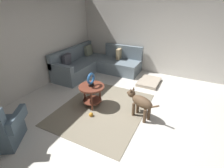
{
  "coord_description": "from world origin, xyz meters",
  "views": [
    {
      "loc": [
        -2.67,
        -0.95,
        2.33
      ],
      "look_at": [
        0.45,
        0.6,
        0.55
      ],
      "focal_mm": 26.68,
      "sensor_mm": 36.0,
      "label": 1
    }
  ],
  "objects": [
    {
      "name": "dog_toy_ball",
      "position": [
        -0.22,
        0.79,
        0.05
      ],
      "size": [
        0.1,
        0.1,
        0.1
      ],
      "primitive_type": "sphere",
      "color": "orange",
      "rests_on": "ground_plane"
    },
    {
      "name": "area_rug",
      "position": [
        0.15,
        0.7,
        0.01
      ],
      "size": [
        2.3,
        1.9,
        0.01
      ],
      "primitive_type": "cube",
      "color": "gray",
      "rests_on": "ground_plane"
    },
    {
      "name": "wall_right",
      "position": [
        2.94,
        0.0,
        1.35
      ],
      "size": [
        0.12,
        6.0,
        2.7
      ],
      "primitive_type": "cube",
      "color": "silver",
      "rests_on": "ground_plane"
    },
    {
      "name": "torus_sculpture",
      "position": [
        0.16,
        0.99,
        0.71
      ],
      "size": [
        0.28,
        0.08,
        0.33
      ],
      "color": "black",
      "rests_on": "side_table"
    },
    {
      "name": "sectional_couch",
      "position": [
        1.99,
        2.01,
        0.29
      ],
      "size": [
        2.2,
        2.25,
        0.88
      ],
      "color": "slate",
      "rests_on": "ground_plane"
    },
    {
      "name": "side_table",
      "position": [
        0.16,
        0.99,
        0.42
      ],
      "size": [
        0.6,
        0.6,
        0.54
      ],
      "color": "brown",
      "rests_on": "ground_plane"
    },
    {
      "name": "wall_back",
      "position": [
        0.0,
        2.94,
        1.35
      ],
      "size": [
        6.0,
        0.12,
        2.7
      ],
      "primitive_type": "cube",
      "color": "silver",
      "rests_on": "ground_plane"
    },
    {
      "name": "dog",
      "position": [
        0.26,
        -0.17,
        0.38
      ],
      "size": [
        0.4,
        0.81,
        0.63
      ],
      "rotation": [
        0.0,
        0.0,
        5.9
      ],
      "color": "brown",
      "rests_on": "ground_plane"
    },
    {
      "name": "dog_bed_mat",
      "position": [
        1.98,
        0.08,
        0.04
      ],
      "size": [
        0.8,
        0.6,
        0.09
      ],
      "primitive_type": "cube",
      "color": "#B2A38E",
      "rests_on": "ground_plane"
    },
    {
      "name": "ground_plane",
      "position": [
        0.0,
        0.0,
        -0.05
      ],
      "size": [
        6.0,
        6.0,
        0.1
      ],
      "primitive_type": "cube",
      "color": "silver"
    }
  ]
}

